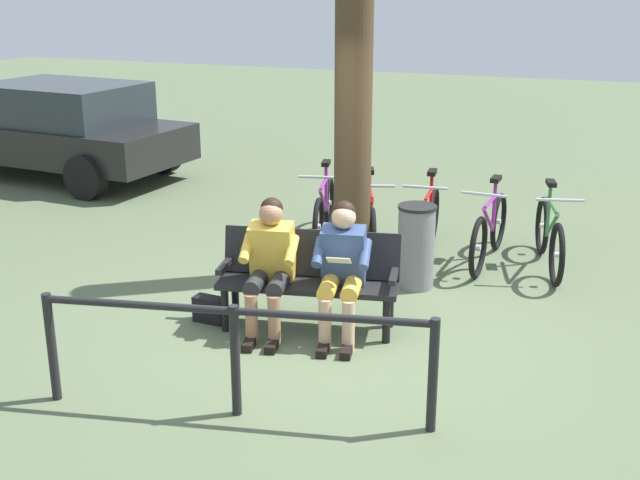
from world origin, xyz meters
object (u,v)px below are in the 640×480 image
at_px(handbag, 210,309).
at_px(bicycle_red, 489,231).
at_px(bicycle_green, 428,223).
at_px(tree_trunk, 354,86).
at_px(person_reading, 342,264).
at_px(bicycle_black, 549,237).
at_px(parked_car, 58,128).
at_px(bicycle_blue, 324,212).
at_px(person_companion, 270,260).
at_px(bench, 309,273).
at_px(bicycle_orange, 370,221).
at_px(litter_bin, 416,247).

xyz_separation_m(handbag, bicycle_red, (-2.10, -2.55, 0.24)).
bearing_deg(bicycle_green, tree_trunk, -41.84).
xyz_separation_m(person_reading, bicycle_black, (-1.51, -2.42, -0.31)).
xyz_separation_m(bicycle_black, parked_car, (7.64, -1.62, 0.41)).
relative_size(bicycle_red, bicycle_blue, 1.02).
bearing_deg(person_companion, handbag, -7.96).
xyz_separation_m(bench, bicycle_red, (-1.21, -2.29, -0.15)).
distance_m(person_reading, bicycle_orange, 2.35).
relative_size(tree_trunk, bicycle_orange, 2.49).
height_order(tree_trunk, bicycle_blue, tree_trunk).
bearing_deg(bicycle_red, bicycle_orange, -82.81).
height_order(bicycle_blue, parked_car, parked_car).
bearing_deg(tree_trunk, bicycle_black, -156.92).
xyz_separation_m(handbag, parked_car, (4.91, -4.21, 0.65)).
relative_size(bench, bicycle_orange, 1.04).
relative_size(tree_trunk, litter_bin, 4.59).
bearing_deg(bicycle_green, parked_car, -110.39).
height_order(bench, person_companion, person_companion).
relative_size(bicycle_red, bicycle_orange, 1.05).
xyz_separation_m(person_companion, bicycle_blue, (0.47, -2.59, -0.30)).
bearing_deg(tree_trunk, bicycle_blue, -53.62).
bearing_deg(bicycle_red, tree_trunk, -56.15).
relative_size(bicycle_green, bicycle_orange, 1.05).
bearing_deg(person_reading, bicycle_orange, -89.68).
xyz_separation_m(handbag, bicycle_orange, (-0.75, -2.44, 0.24)).
bearing_deg(bicycle_blue, parked_car, -120.89).
relative_size(litter_bin, bicycle_blue, 0.52).
xyz_separation_m(person_companion, parked_car, (5.50, -4.17, 0.11)).
relative_size(bench, person_companion, 1.38).
bearing_deg(parked_car, bicycle_blue, 167.84).
relative_size(handbag, bicycle_black, 0.18).
bearing_deg(bicycle_black, bicycle_green, -105.80).
xyz_separation_m(bicycle_red, bicycle_green, (0.70, -0.06, 0.00)).
bearing_deg(litter_bin, bicycle_black, -139.00).
relative_size(bench, person_reading, 1.38).
bearing_deg(person_companion, parked_car, -48.46).
bearing_deg(bicycle_orange, bicycle_blue, -126.99).
distance_m(person_companion, bicycle_blue, 2.65).
distance_m(bench, person_reading, 0.39).
xyz_separation_m(handbag, bicycle_black, (-2.74, -2.58, 0.24)).
bearing_deg(bicycle_orange, bicycle_green, 84.44).
bearing_deg(bicycle_blue, bicycle_green, 75.84).
bearing_deg(bicycle_red, parked_car, -100.71).
bearing_deg(person_reading, person_companion, -0.05).
height_order(person_reading, person_companion, same).
bearing_deg(bicycle_green, bicycle_black, 82.49).
bearing_deg(parked_car, bicycle_red, 171.95).
distance_m(bicycle_green, bicycle_blue, 1.27).
bearing_deg(bicycle_green, handbag, -34.30).
relative_size(bicycle_black, bicycle_orange, 1.03).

